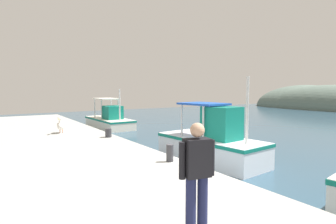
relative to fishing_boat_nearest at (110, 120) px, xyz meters
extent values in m
ellipsoid|color=#596B60|center=(-6.02, 36.22, -0.58)|extent=(16.44, 12.87, 7.21)
ellipsoid|color=#596B60|center=(-0.27, 33.90, -0.58)|extent=(25.34, 9.34, 7.07)
cube|color=silver|center=(-0.10, 0.00, -0.22)|extent=(5.28, 2.04, 0.72)
cube|color=#0F7260|center=(-0.10, 0.00, 0.06)|extent=(5.33, 2.09, 0.12)
cube|color=#0F7260|center=(0.56, 0.01, 0.63)|extent=(1.49, 1.19, 0.98)
cylinder|color=silver|center=(-1.26, -0.71, 0.86)|extent=(0.08, 0.08, 1.43)
cylinder|color=silver|center=(-1.29, 0.65, 0.86)|extent=(0.08, 0.08, 1.43)
cylinder|color=silver|center=(0.15, -0.68, 0.86)|extent=(0.08, 0.08, 1.43)
cylinder|color=silver|center=(0.12, 0.68, 0.86)|extent=(0.08, 0.08, 1.43)
cube|color=silver|center=(-0.57, -0.01, 1.61)|extent=(2.15, 1.47, 0.08)
cylinder|color=silver|center=(1.87, 0.04, 1.25)|extent=(0.10, 0.10, 2.22)
torus|color=orange|center=(0.56, 0.65, 0.63)|extent=(0.54, 0.11, 0.54)
cube|color=white|center=(11.56, -0.18, -0.09)|extent=(4.77, 2.23, 0.98)
cube|color=#0F7260|center=(11.56, -0.18, 0.32)|extent=(4.81, 2.27, 0.12)
cube|color=#0F7260|center=(12.14, -0.13, 1.04)|extent=(1.39, 1.20, 1.28)
cylinder|color=silver|center=(10.59, -0.91, 1.05)|extent=(0.08, 0.08, 1.30)
cylinder|color=silver|center=(10.47, 0.35, 1.05)|extent=(0.08, 0.08, 1.30)
cylinder|color=silver|center=(11.83, -0.80, 1.05)|extent=(0.08, 0.08, 1.30)
cylinder|color=silver|center=(11.71, 0.47, 1.05)|extent=(0.08, 0.08, 1.30)
cube|color=#1E4CB2|center=(11.15, -0.22, 1.75)|extent=(1.99, 1.50, 0.08)
cylinder|color=silver|center=(13.29, -0.02, 1.61)|extent=(0.10, 0.10, 2.40)
torus|color=orange|center=(12.14, 0.47, 1.04)|extent=(0.55, 0.15, 0.54)
cylinder|color=tan|center=(5.85, -4.80, 0.33)|extent=(0.04, 0.04, 0.22)
cylinder|color=tan|center=(5.89, -4.69, 0.33)|extent=(0.04, 0.04, 0.22)
ellipsoid|color=white|center=(5.92, -4.77, 0.58)|extent=(0.71, 0.55, 0.40)
ellipsoid|color=silver|center=(5.87, -4.75, 0.64)|extent=(0.65, 0.56, 0.28)
cylinder|color=white|center=(6.09, -4.85, 0.80)|extent=(0.21, 0.16, 0.27)
sphere|color=white|center=(6.16, -4.88, 0.96)|extent=(0.21, 0.21, 0.16)
cone|color=#F2B272|center=(6.35, -4.96, 0.94)|extent=(0.30, 0.18, 0.07)
cylinder|color=#1E234C|center=(16.72, -5.19, 0.63)|extent=(0.16, 0.16, 0.81)
cylinder|color=#1E234C|center=(16.76, -4.99, 0.63)|extent=(0.16, 0.16, 0.81)
cube|color=black|center=(16.74, -5.09, 1.33)|extent=(0.31, 0.43, 0.58)
cylinder|color=black|center=(16.69, -5.33, 1.31)|extent=(0.10, 0.10, 0.55)
cylinder|color=black|center=(16.79, -4.85, 1.31)|extent=(0.10, 0.10, 0.55)
sphere|color=tan|center=(16.74, -5.09, 1.75)|extent=(0.22, 0.22, 0.22)
cylinder|color=#333338|center=(8.27, -3.26, 0.41)|extent=(0.28, 0.28, 0.38)
cylinder|color=#333338|center=(13.23, -3.26, 0.48)|extent=(0.21, 0.21, 0.51)
camera|label=1|loc=(19.93, -7.69, 2.36)|focal=29.65mm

